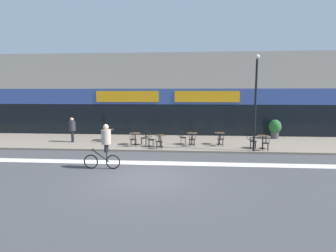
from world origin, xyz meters
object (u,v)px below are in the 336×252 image
Objects in this scene: cafe_chair_1_near at (133,138)px; cafe_chair_4_near at (221,138)px; bistro_table_5 at (263,139)px; cafe_chair_3_side at (182,136)px; cafe_chair_2_near at (159,140)px; bistro_table_0 at (108,133)px; bistro_table_1 at (135,136)px; bistro_table_4 at (220,136)px; cafe_chair_1_side at (145,137)px; cafe_chair_2_side at (150,138)px; cafe_chair_5_side at (252,140)px; cyclist_0 at (105,143)px; bistro_table_2 at (160,139)px; bistro_table_3 at (192,136)px; cafe_chair_0_near at (105,135)px; cafe_chair_3_near at (192,138)px; lamp_post at (256,96)px; pedestrian_near_end at (72,128)px; planter_pot at (275,128)px; cafe_chair_5_near at (266,142)px.

cafe_chair_4_near is at bearing -82.63° from cafe_chair_1_near.
bistro_table_5 is 4.86m from cafe_chair_3_side.
cafe_chair_2_near is at bearing 110.08° from cafe_chair_4_near.
bistro_table_0 is 1.03× the size of bistro_table_1.
bistro_table_0 is at bearing 173.68° from bistro_table_4.
bistro_table_5 is at bearing 173.02° from cafe_chair_1_side.
cafe_chair_5_side is (6.09, -0.04, 0.00)m from cafe_chair_2_side.
bistro_table_1 is 0.83× the size of cafe_chair_1_near.
cyclist_0 reaches higher than cafe_chair_2_near.
cafe_chair_2_near is (-0.00, -0.63, 0.00)m from bistro_table_2.
cafe_chair_2_near is at bearing -35.79° from bistro_table_1.
cafe_chair_2_near reaches higher than bistro_table_2.
cafe_chair_2_near reaches higher than bistro_table_3.
cafe_chair_4_near is at bearing -10.98° from bistro_table_0.
bistro_table_2 is 3.85m from bistro_table_4.
bistro_table_4 is 0.84× the size of cafe_chair_2_near.
cafe_chair_1_near is at bearing -113.74° from cafe_chair_0_near.
cafe_chair_3_near is 4.41m from lamp_post.
cafe_chair_1_near is at bearing 87.72° from cafe_chair_3_near.
lamp_post is (-0.68, -0.66, 2.53)m from bistro_table_5.
cafe_chair_3_near is at bearing 11.91° from cafe_chair_2_side.
bistro_table_2 is 3.72m from cafe_chair_4_near.
cafe_chair_5_side is at bearing 160.17° from pedestrian_near_end.
cafe_chair_3_side reaches higher than bistro_table_5.
cafe_chair_2_side is 1.00× the size of cafe_chair_5_side.
cafe_chair_3_side is at bearing -179.83° from bistro_table_3.
cafe_chair_2_near is (1.65, -1.19, -0.02)m from bistro_table_1.
cafe_chair_0_near is 9.78m from lamp_post.
cafe_chair_3_near reaches higher than bistro_table_1.
cafe_chair_0_near is 7.57m from cafe_chair_4_near.
cafe_chair_1_side is 0.66× the size of planter_pot.
bistro_table_1 is 0.97× the size of bistro_table_5.
cafe_chair_3_side is at bearing -39.65° from cafe_chair_2_near.
cafe_chair_5_near is 0.66× the size of planter_pot.
bistro_table_2 is at bearing -147.61° from cafe_chair_3_side.
cafe_chair_3_near is 0.44× the size of cyclist_0.
bistro_table_3 is 0.37× the size of cyclist_0.
bistro_table_4 is 2.94m from cafe_chair_5_near.
cafe_chair_1_side is (-1.03, 0.57, 0.00)m from bistro_table_2.
lamp_post is (9.23, -1.97, 2.56)m from cafe_chair_0_near.
bistro_table_1 is 0.83× the size of cafe_chair_5_near.
bistro_table_5 is 0.63m from cafe_chair_5_near.
cafe_chair_0_near is 1.00× the size of cafe_chair_3_near.
cafe_chair_0_near is 3.44m from cafe_chair_2_side.
cafe_chair_1_side is 9.49m from planter_pot.
pedestrian_near_end is at bearing 100.02° from cafe_chair_0_near.
bistro_table_4 is at bearing -6.32° from bistro_table_0.
cafe_chair_5_near is at bearing -36.04° from bistro_table_4.
planter_pot is at bearing 8.31° from bistro_table_0.
bistro_table_5 is 6.12m from cafe_chair_2_near.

